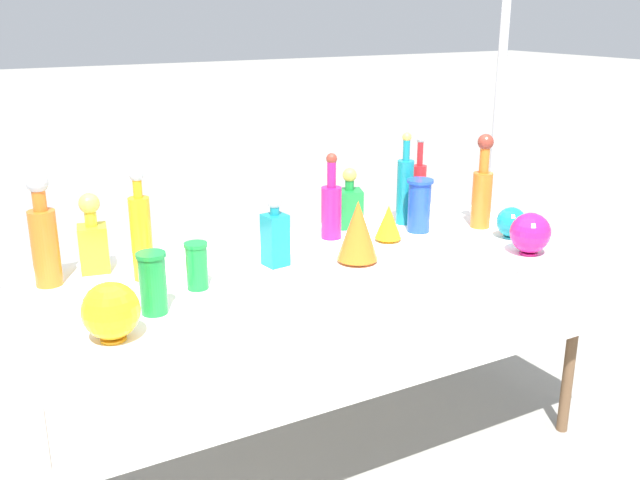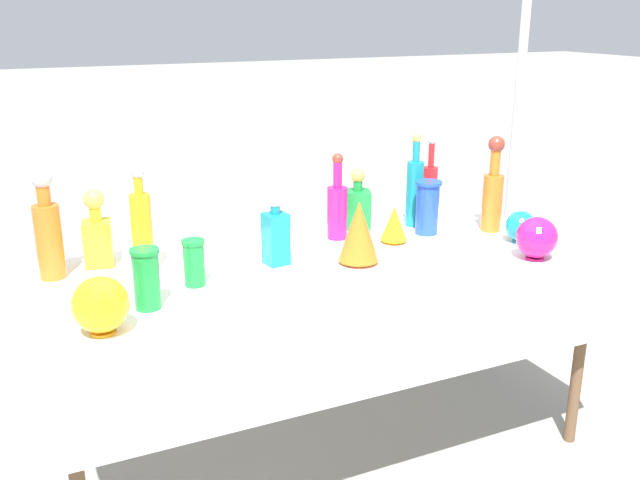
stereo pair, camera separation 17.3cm
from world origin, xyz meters
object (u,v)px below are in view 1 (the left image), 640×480
at_px(tall_bottle_2, 141,234).
at_px(canopy_pole, 494,166).
at_px(tall_bottle_0, 405,188).
at_px(square_decanter_2, 93,239).
at_px(round_bowl_0, 530,233).
at_px(slender_vase_0, 419,204).
at_px(cardboard_box_behind_right, 292,312).
at_px(slender_vase_2, 153,281).
at_px(round_bowl_2, 511,222).
at_px(round_bowl_1, 111,311).
at_px(cardboard_box_behind_left, 121,318).
at_px(tall_bottle_4, 44,237).
at_px(square_decanter_1, 349,205).
at_px(tall_bottle_1, 419,187).
at_px(tall_bottle_3, 482,189).
at_px(fluted_vase_1, 358,231).
at_px(square_decanter_0, 275,236).
at_px(fluted_vase_0, 388,222).
at_px(tall_bottle_5, 331,207).
at_px(slender_vase_1, 197,264).

xyz_separation_m(tall_bottle_2, canopy_pole, (1.90, 0.36, -0.04)).
xyz_separation_m(tall_bottle_0, square_decanter_2, (-1.30, 0.05, -0.04)).
relative_size(round_bowl_0, canopy_pole, 0.07).
bearing_deg(slender_vase_0, round_bowl_0, -66.38).
bearing_deg(square_decanter_2, cardboard_box_behind_right, 27.17).
xyz_separation_m(tall_bottle_2, square_decanter_2, (-0.13, 0.16, -0.05)).
height_order(slender_vase_2, round_bowl_2, slender_vase_2).
xyz_separation_m(round_bowl_1, cardboard_box_behind_left, (0.34, 1.45, -0.67)).
bearing_deg(round_bowl_1, tall_bottle_4, 99.07).
height_order(square_decanter_1, round_bowl_1, square_decanter_1).
height_order(tall_bottle_1, square_decanter_2, tall_bottle_1).
bearing_deg(tall_bottle_3, slender_vase_2, -172.08).
xyz_separation_m(slender_vase_2, round_bowl_1, (-0.16, -0.13, -0.01)).
relative_size(tall_bottle_2, round_bowl_1, 2.27).
bearing_deg(canopy_pole, cardboard_box_behind_right, 160.81).
xyz_separation_m(slender_vase_0, fluted_vase_1, (-0.42, -0.19, 0.00)).
height_order(tall_bottle_0, round_bowl_2, tall_bottle_0).
height_order(tall_bottle_1, square_decanter_0, tall_bottle_1).
height_order(tall_bottle_4, round_bowl_0, tall_bottle_4).
bearing_deg(round_bowl_2, slender_vase_2, -178.94).
bearing_deg(tall_bottle_0, cardboard_box_behind_left, 138.50).
height_order(tall_bottle_0, tall_bottle_2, tall_bottle_0).
bearing_deg(square_decanter_1, round_bowl_1, -152.23).
bearing_deg(slender_vase_2, tall_bottle_0, 18.44).
relative_size(fluted_vase_1, canopy_pole, 0.10).
relative_size(tall_bottle_3, slender_vase_2, 2.05).
height_order(tall_bottle_3, square_decanter_0, tall_bottle_3).
relative_size(square_decanter_2, cardboard_box_behind_left, 0.48).
relative_size(slender_vase_2, round_bowl_1, 1.14).
height_order(tall_bottle_3, slender_vase_0, tall_bottle_3).
distance_m(slender_vase_2, fluted_vase_0, 1.05).
height_order(slender_vase_0, round_bowl_2, slender_vase_0).
height_order(tall_bottle_2, slender_vase_0, tall_bottle_2).
xyz_separation_m(tall_bottle_1, square_decanter_1, (-0.34, 0.02, -0.04)).
height_order(tall_bottle_5, square_decanter_2, tall_bottle_5).
xyz_separation_m(slender_vase_1, cardboard_box_behind_right, (0.79, 0.88, -0.68)).
bearing_deg(fluted_vase_0, round_bowl_0, -46.46).
distance_m(tall_bottle_2, square_decanter_2, 0.21).
bearing_deg(slender_vase_1, cardboard_box_behind_left, 90.11).
bearing_deg(fluted_vase_0, round_bowl_1, -162.82).
bearing_deg(tall_bottle_4, canopy_pole, 6.74).
xyz_separation_m(round_bowl_0, cardboard_box_behind_right, (-0.42, 1.16, -0.68)).
relative_size(tall_bottle_4, slender_vase_2, 2.00).
height_order(tall_bottle_3, cardboard_box_behind_right, tall_bottle_3).
xyz_separation_m(tall_bottle_2, cardboard_box_behind_left, (0.13, 1.03, -0.75)).
xyz_separation_m(tall_bottle_0, cardboard_box_behind_left, (-1.04, 0.92, -0.74)).
height_order(slender_vase_0, round_bowl_0, slender_vase_0).
height_order(slender_vase_2, canopy_pole, canopy_pole).
bearing_deg(tall_bottle_1, slender_vase_2, -161.21).
bearing_deg(cardboard_box_behind_left, cardboard_box_behind_right, -22.30).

